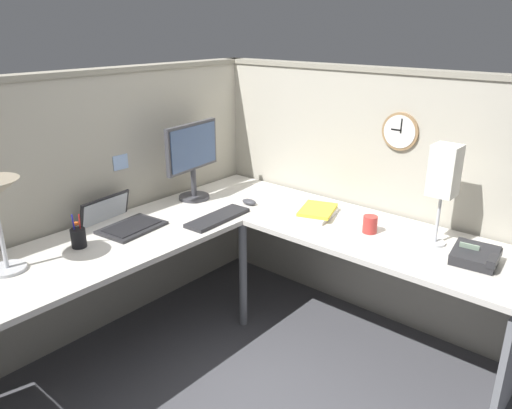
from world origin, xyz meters
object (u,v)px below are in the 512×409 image
object	(u,v)px
pen_cup	(78,238)
coffee_mug	(370,224)
laptop	(120,221)
office_phone	(476,257)
monitor	(193,155)
book_stack	(316,212)
keyboard	(218,218)
computer_mouse	(249,202)
wall_clock	(400,131)
desk_lamp_paper	(444,174)

from	to	relation	value
pen_cup	coffee_mug	xyz separation A→B (m)	(1.14, -1.05, -0.00)
laptop	office_phone	size ratio (longest dim) A/B	1.87
monitor	book_stack	bearing A→B (deg)	-70.77
pen_cup	coffee_mug	distance (m)	1.55
pen_cup	keyboard	bearing A→B (deg)	-20.80
computer_mouse	coffee_mug	distance (m)	0.81
computer_mouse	pen_cup	bearing A→B (deg)	166.58
computer_mouse	coffee_mug	bearing A→B (deg)	-83.09
keyboard	pen_cup	bearing A→B (deg)	156.41
keyboard	wall_clock	bearing A→B (deg)	-46.74
keyboard	desk_lamp_paper	distance (m)	1.27
laptop	keyboard	world-z (taller)	laptop
coffee_mug	wall_clock	world-z (taller)	wall_clock
laptop	book_stack	xyz separation A→B (m)	(0.86, -0.76, -0.00)
laptop	book_stack	distance (m)	1.15
computer_mouse	coffee_mug	world-z (taller)	coffee_mug
monitor	office_phone	size ratio (longest dim) A/B	2.25
desk_lamp_paper	wall_clock	size ratio (longest dim) A/B	2.41
coffee_mug	office_phone	bearing A→B (deg)	-90.97
computer_mouse	office_phone	size ratio (longest dim) A/B	0.47
laptop	pen_cup	bearing A→B (deg)	-164.68
book_stack	desk_lamp_paper	bearing A→B (deg)	-84.60
desk_lamp_paper	coffee_mug	world-z (taller)	desk_lamp_paper
office_phone	wall_clock	world-z (taller)	wall_clock
coffee_mug	wall_clock	distance (m)	0.58
book_stack	wall_clock	xyz separation A→B (m)	(0.33, -0.34, 0.48)
desk_lamp_paper	coffee_mug	distance (m)	0.48
pen_cup	desk_lamp_paper	xyz separation A→B (m)	(1.23, -1.38, 0.33)
office_phone	book_stack	world-z (taller)	office_phone
computer_mouse	wall_clock	distance (m)	1.01
keyboard	pen_cup	size ratio (longest dim) A/B	2.39
pen_cup	desk_lamp_paper	bearing A→B (deg)	-48.24
office_phone	coffee_mug	xyz separation A→B (m)	(0.01, 0.57, 0.01)
monitor	coffee_mug	xyz separation A→B (m)	(0.25, -1.15, -0.25)
desk_lamp_paper	wall_clock	xyz separation A→B (m)	(0.26, 0.37, 0.12)
desk_lamp_paper	coffee_mug	size ratio (longest dim) A/B	5.52
computer_mouse	book_stack	world-z (taller)	book_stack
office_phone	wall_clock	bearing A→B (deg)	59.21
monitor	laptop	size ratio (longest dim) A/B	1.20
wall_clock	book_stack	bearing A→B (deg)	134.37
office_phone	keyboard	bearing A→B (deg)	106.63
monitor	laptop	distance (m)	0.65
pen_cup	desk_lamp_paper	distance (m)	1.88
book_stack	monitor	bearing A→B (deg)	109.23
laptop	book_stack	size ratio (longest dim) A/B	1.27
monitor	keyboard	size ratio (longest dim) A/B	1.16
laptop	coffee_mug	world-z (taller)	laptop
laptop	keyboard	bearing A→B (deg)	-40.47
pen_cup	book_stack	distance (m)	1.35
pen_cup	book_stack	xyz separation A→B (m)	(1.17, -0.68, -0.03)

